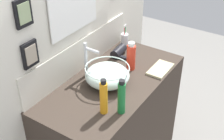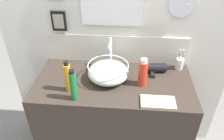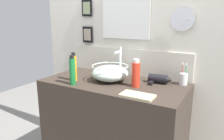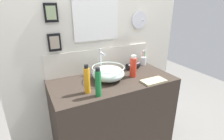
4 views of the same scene
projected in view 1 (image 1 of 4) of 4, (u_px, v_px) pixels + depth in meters
name	position (u px, v px, depth m)	size (l,w,h in m)	color
vanity_counter	(113.00, 129.00, 2.41)	(1.17, 0.57, 0.90)	#382D26
back_panel	(74.00, 21.00, 2.10)	(1.91, 0.09, 2.56)	silver
glass_bowl_sink	(107.00, 75.00, 2.10)	(0.30, 0.30, 0.13)	silver
faucet	(87.00, 58.00, 2.13)	(0.02, 0.12, 0.26)	silver
hair_drier	(120.00, 51.00, 2.45)	(0.19, 0.14, 0.07)	black
toothbrush_cup	(125.00, 39.00, 2.59)	(0.06, 0.06, 0.18)	silver
spray_bottle	(104.00, 97.00, 1.83)	(0.05, 0.05, 0.24)	orange
shampoo_bottle	(122.00, 97.00, 1.83)	(0.05, 0.05, 0.23)	#197233
lotion_bottle	(131.00, 57.00, 2.24)	(0.06, 0.06, 0.22)	red
hand_towel	(160.00, 69.00, 2.28)	(0.23, 0.12, 0.02)	tan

